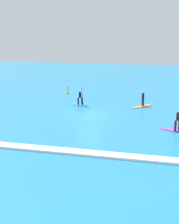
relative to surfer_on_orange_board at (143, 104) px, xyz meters
name	(u,v)px	position (x,y,z in m)	size (l,w,h in m)	color
ground_plane	(90,117)	(-4.99, -5.96, -0.36)	(120.00, 120.00, 0.00)	#1E6B93
surfer_on_orange_board	(143,104)	(0.00, 0.00, 0.00)	(2.65, 2.99, 1.80)	orange
surfer_on_blue_board	(80,102)	(-7.31, -1.23, 0.06)	(2.82, 1.87, 2.23)	#1E8CD1
surfer_on_purple_board	(177,127)	(3.64, -8.95, 0.06)	(3.30, 1.88, 1.89)	purple
marker_buoy	(68,92)	(-11.14, 5.77, -0.11)	(0.40, 0.40, 1.25)	yellow
wave_crest	(56,150)	(-4.99, -15.98, -0.27)	(18.87, 0.90, 0.18)	white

